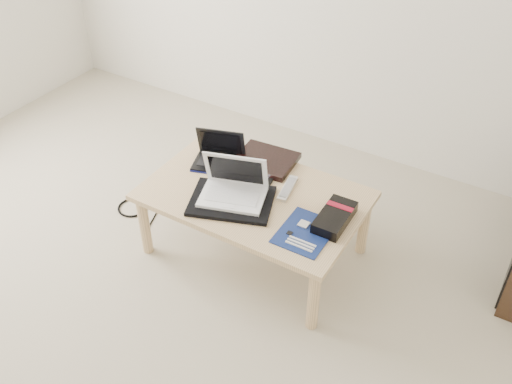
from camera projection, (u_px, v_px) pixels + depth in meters
The scene contains 13 objects.
ground at pixel (109, 323), 2.74m from camera, with size 4.00×4.00×0.00m, color #B7AD94.
coffee_table at pixel (254, 201), 2.92m from camera, with size 1.10×0.70×0.40m.
book at pixel (266, 160), 3.09m from camera, with size 0.33×0.29×0.03m.
netbook at pixel (219, 156), 3.08m from camera, with size 0.31×0.26×0.19m.
tablet at pixel (244, 183), 2.94m from camera, with size 0.30×0.25×0.01m.
remote at pixel (288, 188), 2.91m from camera, with size 0.08×0.21×0.02m.
neoprene_sleeve at pixel (232, 201), 2.83m from camera, with size 0.40×0.30×0.02m, color black.
white_laptop at pixel (234, 188), 2.82m from camera, with size 0.37×0.31×0.22m.
motherboard at pixel (306, 232), 2.66m from camera, with size 0.24×0.29×0.01m.
gpu_box at pixel (335, 218), 2.70m from camera, with size 0.14×0.27×0.06m.
cable_coil at pixel (221, 180), 2.97m from camera, with size 0.09×0.09×0.01m, color black.
floor_cable_coil at pixel (133, 207), 3.42m from camera, with size 0.18×0.18×0.01m, color black.
floor_cable_trail at pixel (159, 207), 3.42m from camera, with size 0.01×0.01×0.37m, color black.
Camera 1 is at (1.51, -1.14, 2.20)m, focal length 40.00 mm.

